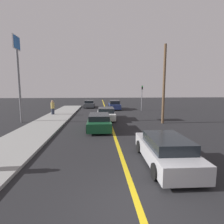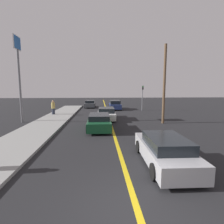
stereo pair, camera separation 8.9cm
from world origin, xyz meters
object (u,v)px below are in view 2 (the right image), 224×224
object	(u,v)px
pedestrian_mid_group	(53,107)
utility_pole	(164,85)
traffic_light	(142,95)
car_ahead_center	(99,122)
car_far_distant	(106,114)
car_oncoming_far	(90,104)
roadside_sign	(18,63)
car_parked_left_lot	(115,105)
car_near_right_lane	(164,150)

from	to	relation	value
pedestrian_mid_group	utility_pole	xyz separation A→B (m)	(11.73, -5.74, 2.65)
traffic_light	car_ahead_center	bearing A→B (deg)	-118.84
car_far_distant	car_oncoming_far	world-z (taller)	car_far_distant
car_oncoming_far	utility_pole	distance (m)	16.97
car_ahead_center	roadside_sign	world-z (taller)	roadside_sign
car_parked_left_lot	roadside_sign	bearing A→B (deg)	-133.73
car_far_distant	utility_pole	distance (m)	6.64
utility_pole	traffic_light	bearing A→B (deg)	87.98
car_parked_left_lot	car_near_right_lane	bearing A→B (deg)	-88.40
pedestrian_mid_group	utility_pole	distance (m)	13.33
car_far_distant	pedestrian_mid_group	distance (m)	7.17
car_parked_left_lot	traffic_light	distance (m)	4.70
pedestrian_mid_group	car_near_right_lane	bearing A→B (deg)	-59.86
traffic_light	car_oncoming_far	bearing A→B (deg)	147.60
car_near_right_lane	utility_pole	bearing A→B (deg)	71.39
car_ahead_center	utility_pole	distance (m)	7.07
pedestrian_mid_group	traffic_light	size ratio (longest dim) A/B	0.47
car_far_distant	car_parked_left_lot	bearing A→B (deg)	80.13
car_ahead_center	traffic_light	size ratio (longest dim) A/B	1.26
car_far_distant	car_oncoming_far	xyz separation A→B (m)	(-2.43, 12.24, -0.00)
car_near_right_lane	traffic_light	world-z (taller)	traffic_light
car_oncoming_far	traffic_light	xyz separation A→B (m)	(8.09, -5.14, 1.68)
car_far_distant	car_ahead_center	bearing A→B (deg)	-98.44
car_ahead_center	pedestrian_mid_group	xyz separation A→B (m)	(-5.67, 7.72, 0.38)
car_near_right_lane	traffic_light	xyz separation A→B (m)	(3.56, 18.58, 1.68)
car_parked_left_lot	car_oncoming_far	world-z (taller)	car_parked_left_lot
car_near_right_lane	car_parked_left_lot	bearing A→B (deg)	92.24
car_near_right_lane	car_ahead_center	bearing A→B (deg)	113.49
car_oncoming_far	traffic_light	world-z (taller)	traffic_light
car_ahead_center	car_parked_left_lot	bearing A→B (deg)	79.99
car_far_distant	car_parked_left_lot	xyz separation A→B (m)	(1.73, 9.12, 0.07)
car_near_right_lane	car_ahead_center	distance (m)	7.51
car_near_right_lane	car_oncoming_far	world-z (taller)	car_near_right_lane
pedestrian_mid_group	traffic_light	distance (m)	12.76
car_near_right_lane	traffic_light	distance (m)	19.00
traffic_light	utility_pole	size ratio (longest dim) A/B	0.51
roadside_sign	utility_pole	distance (m)	13.83
pedestrian_mid_group	utility_pole	world-z (taller)	utility_pole
car_ahead_center	traffic_light	xyz separation A→B (m)	(6.41, 11.63, 1.68)
car_parked_left_lot	pedestrian_mid_group	xyz separation A→B (m)	(-8.14, -5.93, 0.31)
utility_pole	pedestrian_mid_group	bearing A→B (deg)	153.94
car_near_right_lane	car_parked_left_lot	size ratio (longest dim) A/B	0.97
utility_pole	car_parked_left_lot	bearing A→B (deg)	107.12
pedestrian_mid_group	utility_pole	size ratio (longest dim) A/B	0.24
car_ahead_center	car_oncoming_far	distance (m)	16.85
car_near_right_lane	car_far_distant	bearing A→B (deg)	101.60
car_ahead_center	car_far_distant	world-z (taller)	car_far_distant
car_ahead_center	car_parked_left_lot	size ratio (longest dim) A/B	1.02
car_near_right_lane	car_oncoming_far	size ratio (longest dim) A/B	1.03
car_parked_left_lot	utility_pole	world-z (taller)	utility_pole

